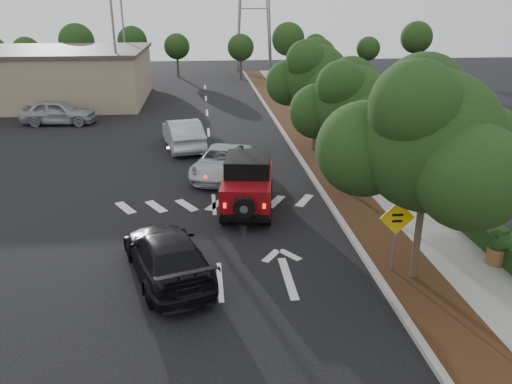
{
  "coord_description": "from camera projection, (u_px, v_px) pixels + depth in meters",
  "views": [
    {
      "loc": [
        -0.31,
        -12.65,
        7.57
      ],
      "look_at": [
        1.38,
        3.0,
        1.6
      ],
      "focal_mm": 35.0,
      "sensor_mm": 36.0,
      "label": 1
    }
  ],
  "objects": [
    {
      "name": "sidewalk",
      "position": [
        353.0,
        155.0,
        26.36
      ],
      "size": [
        2.0,
        70.0,
        0.12
      ],
      "primitive_type": "cube",
      "color": "gray",
      "rests_on": "ground"
    },
    {
      "name": "light_pole_a",
      "position": [
        121.0,
        109.0,
        38.0
      ],
      "size": [
        2.0,
        0.22,
        9.0
      ],
      "primitive_type": null,
      "color": "slate",
      "rests_on": "ground"
    },
    {
      "name": "street_tree_near",
      "position": [
        412.0,
        280.0,
        14.57
      ],
      "size": [
        3.8,
        3.8,
        5.92
      ],
      "primitive_type": null,
      "color": "black",
      "rests_on": "ground"
    },
    {
      "name": "ground",
      "position": [
        220.0,
        282.0,
        14.48
      ],
      "size": [
        120.0,
        120.0,
        0.0
      ],
      "primitive_type": "plane",
      "color": "black",
      "rests_on": "ground"
    },
    {
      "name": "silver_suv_ahead",
      "position": [
        222.0,
        162.0,
        23.16
      ],
      "size": [
        3.49,
        5.22,
        1.33
      ],
      "primitive_type": "imported",
      "rotation": [
        0.0,
        0.0,
        -0.29
      ],
      "color": "#B5B9BD",
      "rests_on": "ground"
    },
    {
      "name": "silver_sedan_oncoming",
      "position": [
        183.0,
        134.0,
        27.55
      ],
      "size": [
        2.65,
        5.21,
        1.64
      ],
      "primitive_type": "imported",
      "rotation": [
        0.0,
        0.0,
        3.33
      ],
      "color": "#AFB3B7",
      "rests_on": "ground"
    },
    {
      "name": "terracotta_planter",
      "position": [
        498.0,
        243.0,
        15.02
      ],
      "size": [
        0.67,
        0.67,
        1.18
      ],
      "rotation": [
        0.0,
        0.0,
        0.13
      ],
      "color": "brown",
      "rests_on": "ground"
    },
    {
      "name": "commercial_building",
      "position": [
        5.0,
        77.0,
        40.05
      ],
      "size": [
        22.0,
        12.0,
        4.0
      ],
      "primitive_type": "cube",
      "color": "gray",
      "rests_on": "ground"
    },
    {
      "name": "street_tree_mid",
      "position": [
        346.0,
        194.0,
        21.08
      ],
      "size": [
        3.2,
        3.2,
        5.32
      ],
      "primitive_type": null,
      "color": "black",
      "rests_on": "ground"
    },
    {
      "name": "hedge",
      "position": [
        379.0,
        148.0,
        26.38
      ],
      "size": [
        0.8,
        70.0,
        0.8
      ],
      "primitive_type": "cube",
      "color": "black",
      "rests_on": "ground"
    },
    {
      "name": "parked_suv",
      "position": [
        58.0,
        112.0,
        33.06
      ],
      "size": [
        4.95,
        2.36,
        1.63
      ],
      "primitive_type": "imported",
      "rotation": [
        0.0,
        0.0,
        1.48
      ],
      "color": "#989A9F",
      "rests_on": "ground"
    },
    {
      "name": "curb",
      "position": [
        299.0,
        156.0,
        26.07
      ],
      "size": [
        0.2,
        70.0,
        0.15
      ],
      "primitive_type": "cube",
      "color": "#9E9B93",
      "rests_on": "ground"
    },
    {
      "name": "speed_hump_sign",
      "position": [
        396.0,
        226.0,
        14.4
      ],
      "size": [
        1.04,
        0.09,
        2.21
      ],
      "rotation": [
        0.0,
        0.0,
        -0.02
      ],
      "color": "slate",
      "rests_on": "ground"
    },
    {
      "name": "black_suv_oncoming",
      "position": [
        167.0,
        255.0,
        14.52
      ],
      "size": [
        3.29,
        5.17,
        1.4
      ],
      "primitive_type": "imported",
      "rotation": [
        0.0,
        0.0,
        3.44
      ],
      "color": "black",
      "rests_on": "ground"
    },
    {
      "name": "red_jeep",
      "position": [
        248.0,
        183.0,
        19.28
      ],
      "size": [
        2.36,
        4.27,
        2.11
      ],
      "rotation": [
        0.0,
        0.0,
        -0.15
      ],
      "color": "black",
      "rests_on": "ground"
    },
    {
      "name": "street_tree_far",
      "position": [
        313.0,
        152.0,
        27.12
      ],
      "size": [
        3.4,
        3.4,
        5.62
      ],
      "primitive_type": null,
      "color": "black",
      "rests_on": "ground"
    },
    {
      "name": "transmission_tower",
      "position": [
        254.0,
        71.0,
        59.7
      ],
      "size": [
        7.0,
        4.0,
        28.0
      ],
      "primitive_type": null,
      "color": "slate",
      "rests_on": "ground"
    },
    {
      "name": "light_pole_b",
      "position": [
        128.0,
        85.0,
        49.05
      ],
      "size": [
        2.0,
        0.22,
        9.0
      ],
      "primitive_type": null,
      "color": "slate",
      "rests_on": "ground"
    },
    {
      "name": "planting_strip",
      "position": [
        317.0,
        156.0,
        26.17
      ],
      "size": [
        1.8,
        70.0,
        0.12
      ],
      "primitive_type": "cube",
      "color": "black",
      "rests_on": "ground"
    }
  ]
}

